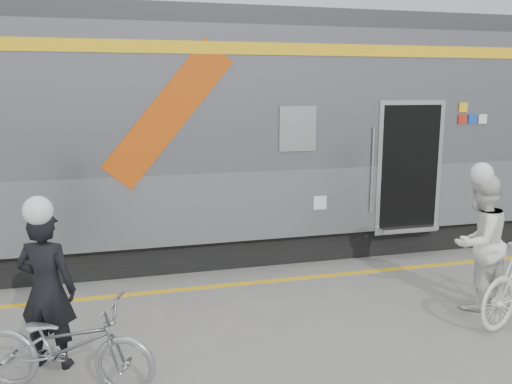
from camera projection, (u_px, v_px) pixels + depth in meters
name	position (u px, v px, depth m)	size (l,w,h in m)	color
ground	(341.00, 344.00, 6.20)	(90.00, 90.00, 0.00)	slate
train	(260.00, 134.00, 9.83)	(24.00, 3.17, 4.10)	black
safety_strip	(283.00, 280.00, 8.24)	(24.00, 0.12, 0.01)	yellow
man	(47.00, 290.00, 5.57)	(0.61, 0.40, 1.68)	black
bicycle_left	(66.00, 346.00, 5.17)	(0.61, 1.76, 0.93)	#95979C
woman	(478.00, 242.00, 7.09)	(0.87, 0.68, 1.79)	white
helmet_man	(40.00, 196.00, 5.38)	(0.29, 0.29, 0.29)	white
helmet_woman	(485.00, 164.00, 6.89)	(0.29, 0.29, 0.29)	white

